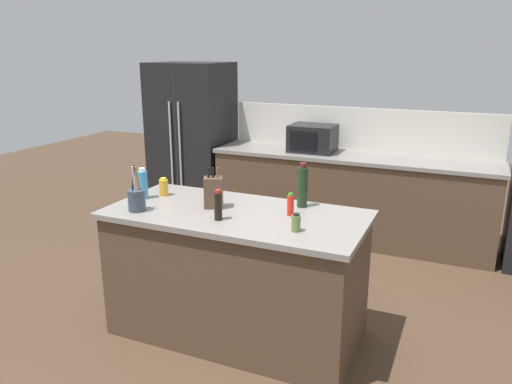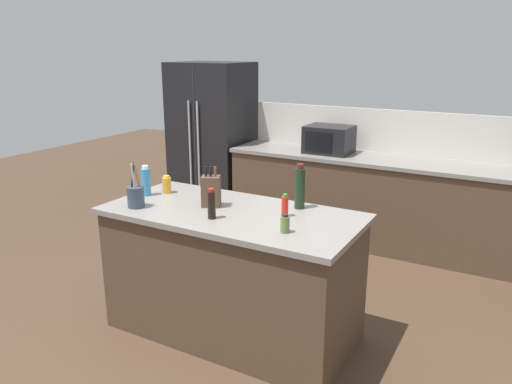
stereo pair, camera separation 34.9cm
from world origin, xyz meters
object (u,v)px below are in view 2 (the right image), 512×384
at_px(refrigerator, 212,140).
at_px(soy_sauce_bottle, 212,205).
at_px(utensil_crock, 136,196).
at_px(microwave, 329,139).
at_px(dish_soap_bottle, 146,181).
at_px(knife_block, 211,191).
at_px(spice_jar_oregano, 285,224).
at_px(honey_jar, 167,185).
at_px(hot_sauce_bottle, 285,206).
at_px(wine_bottle, 300,188).

distance_m(refrigerator, soy_sauce_bottle, 2.95).
bearing_deg(utensil_crock, microwave, 78.48).
bearing_deg(dish_soap_bottle, knife_block, 1.62).
distance_m(knife_block, spice_jar_oregano, 0.73).
height_order(refrigerator, soy_sauce_bottle, refrigerator).
distance_m(refrigerator, utensil_crock, 2.71).
relative_size(microwave, utensil_crock, 1.50).
height_order(utensil_crock, soy_sauce_bottle, utensil_crock).
xyz_separation_m(microwave, honey_jar, (-0.54, -2.06, -0.08)).
height_order(refrigerator, microwave, refrigerator).
relative_size(spice_jar_oregano, hot_sauce_bottle, 0.75).
relative_size(utensil_crock, soy_sauce_bottle, 1.55).
height_order(honey_jar, hot_sauce_bottle, hot_sauce_bottle).
xyz_separation_m(wine_bottle, spice_jar_oregano, (0.12, -0.48, -0.10)).
bearing_deg(microwave, wine_bottle, -74.61).
relative_size(microwave, knife_block, 1.66).
relative_size(utensil_crock, honey_jar, 2.31).
distance_m(refrigerator, honey_jar, 2.34).
height_order(microwave, soy_sauce_bottle, microwave).
relative_size(refrigerator, spice_jar_oregano, 15.90).
bearing_deg(refrigerator, honey_jar, -64.61).
distance_m(microwave, wine_bottle, 1.97).
relative_size(microwave, honey_jar, 3.46).
distance_m(soy_sauce_bottle, wine_bottle, 0.64).
relative_size(utensil_crock, hot_sauce_bottle, 2.05).
xyz_separation_m(soy_sauce_bottle, wine_bottle, (0.42, 0.49, 0.05)).
relative_size(wine_bottle, spice_jar_oregano, 2.74).
bearing_deg(dish_soap_bottle, wine_bottle, 13.79).
relative_size(refrigerator, utensil_crock, 5.82).
xyz_separation_m(refrigerator, knife_block, (1.49, -2.22, 0.12)).
relative_size(refrigerator, dish_soap_bottle, 7.96).
relative_size(knife_block, wine_bottle, 0.90).
bearing_deg(microwave, utensil_crock, -101.52).
height_order(microwave, wine_bottle, wine_bottle).
distance_m(utensil_crock, honey_jar, 0.39).
bearing_deg(knife_block, wine_bottle, 0.46).
xyz_separation_m(microwave, utensil_crock, (-0.50, -2.45, -0.06)).
bearing_deg(utensil_crock, hot_sauce_bottle, 18.35).
xyz_separation_m(refrigerator, microwave, (1.54, -0.05, 0.15)).
bearing_deg(wine_bottle, spice_jar_oregano, -75.69).
xyz_separation_m(honey_jar, dish_soap_bottle, (-0.10, -0.13, 0.04)).
bearing_deg(soy_sauce_bottle, microwave, 92.59).
bearing_deg(knife_block, soy_sauce_bottle, -79.85).
bearing_deg(honey_jar, dish_soap_bottle, -127.23).
bearing_deg(refrigerator, hot_sauce_bottle, -46.54).
bearing_deg(hot_sauce_bottle, wine_bottle, 86.83).
bearing_deg(spice_jar_oregano, wine_bottle, 104.31).
xyz_separation_m(refrigerator, dish_soap_bottle, (0.91, -2.24, 0.12)).
bearing_deg(soy_sauce_bottle, wine_bottle, 49.58).
bearing_deg(hot_sauce_bottle, utensil_crock, -161.65).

